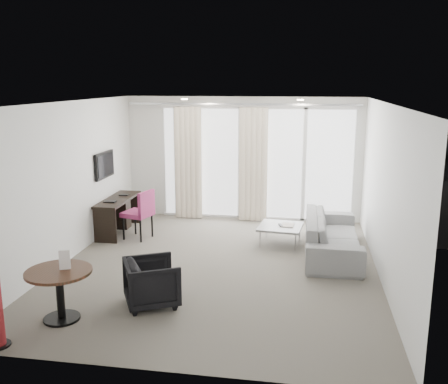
% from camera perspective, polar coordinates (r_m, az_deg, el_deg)
% --- Properties ---
extents(floor, '(5.00, 6.00, 0.00)m').
position_cam_1_polar(floor, '(8.09, -0.71, -8.55)').
color(floor, '#635D52').
rests_on(floor, ground).
extents(ceiling, '(5.00, 6.00, 0.00)m').
position_cam_1_polar(ceiling, '(7.55, -0.76, 10.17)').
color(ceiling, white).
rests_on(ceiling, ground).
extents(wall_left, '(0.00, 6.00, 2.60)m').
position_cam_1_polar(wall_left, '(8.52, -17.53, 1.05)').
color(wall_left, silver).
rests_on(wall_left, ground).
extents(wall_right, '(0.00, 6.00, 2.60)m').
position_cam_1_polar(wall_right, '(7.69, 17.93, -0.18)').
color(wall_right, silver).
rests_on(wall_right, ground).
extents(wall_front, '(5.00, 0.00, 2.60)m').
position_cam_1_polar(wall_front, '(4.90, -7.00, -6.80)').
color(wall_front, silver).
rests_on(wall_front, ground).
extents(window_panel, '(4.00, 0.02, 2.38)m').
position_cam_1_polar(window_panel, '(10.61, 3.73, 3.25)').
color(window_panel, white).
rests_on(window_panel, ground).
extents(window_frame, '(4.10, 0.06, 2.44)m').
position_cam_1_polar(window_frame, '(10.59, 3.72, 3.23)').
color(window_frame, white).
rests_on(window_frame, ground).
extents(curtain_left, '(0.60, 0.20, 2.38)m').
position_cam_1_polar(curtain_left, '(10.69, -4.13, 3.31)').
color(curtain_left, beige).
rests_on(curtain_left, ground).
extents(curtain_right, '(0.60, 0.20, 2.38)m').
position_cam_1_polar(curtain_right, '(10.45, 3.36, 3.11)').
color(curtain_right, beige).
rests_on(curtain_right, ground).
extents(curtain_track, '(4.80, 0.04, 0.04)m').
position_cam_1_polar(curtain_track, '(10.35, 2.06, 10.00)').
color(curtain_track, '#B2B2B7').
rests_on(curtain_track, ceiling).
extents(downlight_a, '(0.12, 0.12, 0.02)m').
position_cam_1_polar(downlight_a, '(9.31, -4.53, 10.54)').
color(downlight_a, '#FFE0B2').
rests_on(downlight_a, ceiling).
extents(downlight_b, '(0.12, 0.12, 0.02)m').
position_cam_1_polar(downlight_b, '(9.03, 8.73, 10.37)').
color(downlight_b, '#FFE0B2').
rests_on(downlight_b, ceiling).
extents(desk, '(0.45, 1.45, 0.68)m').
position_cam_1_polar(desk, '(9.99, -11.96, -2.64)').
color(desk, black).
rests_on(desk, floor).
extents(tv, '(0.05, 0.80, 0.50)m').
position_cam_1_polar(tv, '(9.78, -13.51, 3.02)').
color(tv, black).
rests_on(tv, wall_left).
extents(desk_chair, '(0.62, 0.60, 0.94)m').
position_cam_1_polar(desk_chair, '(9.52, -9.87, -2.52)').
color(desk_chair, '#932B5C').
rests_on(desk_chair, floor).
extents(round_table, '(0.98, 0.98, 0.65)m').
position_cam_1_polar(round_table, '(6.62, -18.21, -11.14)').
color(round_table, '#361E12').
rests_on(round_table, floor).
extents(menu_card, '(0.13, 0.07, 0.25)m').
position_cam_1_polar(menu_card, '(6.49, -17.72, -7.84)').
color(menu_card, white).
rests_on(menu_card, round_table).
extents(tub_armchair, '(0.92, 0.91, 0.63)m').
position_cam_1_polar(tub_armchair, '(6.77, -8.23, -10.19)').
color(tub_armchair, black).
rests_on(tub_armchair, floor).
extents(coffee_table, '(0.84, 0.84, 0.34)m').
position_cam_1_polar(coffee_table, '(9.20, 6.45, -4.87)').
color(coffee_table, gray).
rests_on(coffee_table, floor).
extents(remote, '(0.09, 0.16, 0.02)m').
position_cam_1_polar(remote, '(9.14, 6.48, -3.74)').
color(remote, black).
rests_on(remote, coffee_table).
extents(magazine, '(0.24, 0.30, 0.02)m').
position_cam_1_polar(magazine, '(9.17, 7.31, -3.72)').
color(magazine, gray).
rests_on(magazine, coffee_table).
extents(sofa, '(0.90, 2.30, 0.67)m').
position_cam_1_polar(sofa, '(8.77, 12.28, -4.84)').
color(sofa, gray).
rests_on(sofa, floor).
extents(terrace_slab, '(5.60, 3.00, 0.12)m').
position_cam_1_polar(terrace_slab, '(12.34, 4.36, -1.41)').
color(terrace_slab, '#4D4D50').
rests_on(terrace_slab, ground).
extents(rattan_chair_a, '(0.63, 0.63, 0.73)m').
position_cam_1_polar(rattan_chair_a, '(11.97, 5.01, 0.24)').
color(rattan_chair_a, brown).
rests_on(rattan_chair_a, terrace_slab).
extents(rattan_chair_b, '(0.75, 0.75, 0.84)m').
position_cam_1_polar(rattan_chair_b, '(12.41, 12.45, 0.70)').
color(rattan_chair_b, brown).
rests_on(rattan_chair_b, terrace_slab).
extents(rattan_table, '(0.49, 0.49, 0.47)m').
position_cam_1_polar(rattan_table, '(11.86, 8.38, -0.60)').
color(rattan_table, brown).
rests_on(rattan_table, terrace_slab).
extents(balustrade, '(5.50, 0.06, 1.05)m').
position_cam_1_polar(balustrade, '(13.63, 4.96, 2.34)').
color(balustrade, '#B2B2B7').
rests_on(balustrade, terrace_slab).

